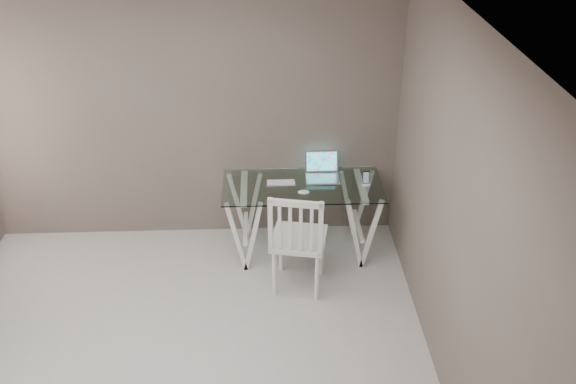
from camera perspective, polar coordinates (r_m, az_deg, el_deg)
name	(u,v)px	position (r m, az deg, el deg)	size (l,w,h in m)	color
room	(140,196)	(4.02, -13.03, -0.33)	(4.50, 4.52, 2.71)	#ACAAA5
desk	(302,218)	(6.20, 1.27, -2.32)	(1.50, 0.70, 0.75)	silver
chair	(297,238)	(5.58, 0.85, -4.12)	(0.55, 0.55, 1.03)	white
laptop	(322,171)	(6.15, 3.07, 1.86)	(0.32, 0.29, 0.22)	#B3B3B8
keyboard	(281,183)	(6.04, -0.63, 0.84)	(0.28, 0.12, 0.01)	silver
mouse	(304,192)	(5.86, 1.40, -0.02)	(0.11, 0.06, 0.03)	white
phone_dock	(366,181)	(6.04, 6.93, 0.96)	(0.07, 0.07, 0.14)	white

